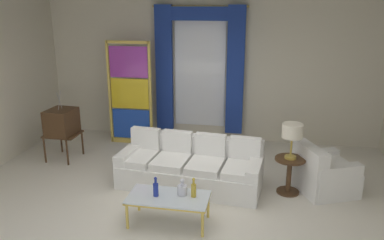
{
  "coord_description": "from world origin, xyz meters",
  "views": [
    {
      "loc": [
        1.19,
        -5.24,
        2.97
      ],
      "look_at": [
        0.01,
        0.9,
        1.05
      ],
      "focal_mm": 36.38,
      "sensor_mm": 36.0,
      "label": 1
    }
  ],
  "objects": [
    {
      "name": "armchair_white",
      "position": [
        2.18,
        0.78,
        0.29
      ],
      "size": [
        1.08,
        1.07,
        0.8
      ],
      "color": "white",
      "rests_on": "ground"
    },
    {
      "name": "coffee_table",
      "position": [
        -0.03,
        -0.61,
        0.37
      ],
      "size": [
        1.11,
        0.57,
        0.41
      ],
      "color": "silver",
      "rests_on": "ground"
    },
    {
      "name": "curtained_window",
      "position": [
        -0.21,
        2.89,
        1.74
      ],
      "size": [
        2.0,
        0.17,
        2.7
      ],
      "color": "white",
      "rests_on": "ground"
    },
    {
      "name": "peacock_figurine",
      "position": [
        -1.16,
        2.01,
        0.22
      ],
      "size": [
        0.44,
        0.6,
        0.5
      ],
      "color": "beige",
      "rests_on": "ground"
    },
    {
      "name": "bottle_amber_squat",
      "position": [
        -0.2,
        -0.63,
        0.52
      ],
      "size": [
        0.07,
        0.07,
        0.28
      ],
      "color": "navy",
      "rests_on": "coffee_table"
    },
    {
      "name": "couch_white_long",
      "position": [
        0.05,
        0.63,
        0.31
      ],
      "size": [
        2.41,
        1.13,
        0.86
      ],
      "color": "white",
      "rests_on": "ground"
    },
    {
      "name": "round_side_table",
      "position": [
        1.64,
        0.63,
        0.36
      ],
      "size": [
        0.48,
        0.48,
        0.59
      ],
      "color": "#472D19",
      "rests_on": "ground"
    },
    {
      "name": "bottle_crystal_tall",
      "position": [
        0.15,
        -0.53,
        0.49
      ],
      "size": [
        0.13,
        0.13,
        0.24
      ],
      "color": "silver",
      "rests_on": "coffee_table"
    },
    {
      "name": "bottle_blue_decanter",
      "position": [
        0.31,
        -0.55,
        0.52
      ],
      "size": [
        0.07,
        0.07,
        0.28
      ],
      "color": "gold",
      "rests_on": "coffee_table"
    },
    {
      "name": "table_lamp_brass",
      "position": [
        1.64,
        0.63,
        1.03
      ],
      "size": [
        0.32,
        0.32,
        0.57
      ],
      "color": "#B29338",
      "rests_on": "round_side_table"
    },
    {
      "name": "ground_plane",
      "position": [
        0.0,
        0.0,
        0.0
      ],
      "size": [
        16.0,
        16.0,
        0.0
      ],
      "primitive_type": "plane",
      "color": "silver"
    },
    {
      "name": "wall_rear",
      "position": [
        0.0,
        3.06,
        1.5
      ],
      "size": [
        8.0,
        0.12,
        3.0
      ],
      "primitive_type": "cube",
      "color": "beige",
      "rests_on": "ground"
    },
    {
      "name": "stained_glass_divider",
      "position": [
        -1.6,
        2.35,
        1.06
      ],
      "size": [
        0.95,
        0.05,
        2.2
      ],
      "color": "gold",
      "rests_on": "ground"
    },
    {
      "name": "vintage_tv",
      "position": [
        -2.61,
        1.27,
        0.73
      ],
      "size": [
        0.62,
        0.62,
        1.35
      ],
      "color": "#472D19",
      "rests_on": "ground"
    }
  ]
}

